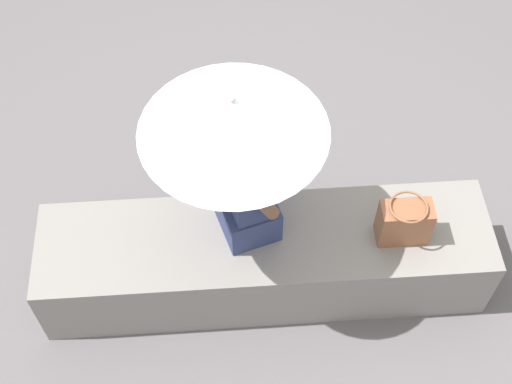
# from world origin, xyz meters

# --- Properties ---
(ground_plane) EXTENTS (14.00, 14.00, 0.00)m
(ground_plane) POSITION_xyz_m (0.00, 0.00, 0.00)
(ground_plane) COLOR #605B5E
(stone_bench) EXTENTS (2.47, 0.59, 0.49)m
(stone_bench) POSITION_xyz_m (0.00, 0.00, 0.24)
(stone_bench) COLOR gray
(stone_bench) RESTS_ON ground
(person_seated) EXTENTS (0.37, 0.51, 0.90)m
(person_seated) POSITION_xyz_m (-0.09, 0.09, 0.87)
(person_seated) COLOR navy
(person_seated) RESTS_ON stone_bench
(parasol) EXTENTS (0.87, 0.87, 1.05)m
(parasol) POSITION_xyz_m (-0.15, 0.05, 1.41)
(parasol) COLOR #B7B7BC
(parasol) RESTS_ON stone_bench
(handbag_black) EXTENTS (0.27, 0.20, 0.28)m
(handbag_black) POSITION_xyz_m (0.72, -0.04, 0.62)
(handbag_black) COLOR brown
(handbag_black) RESTS_ON stone_bench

